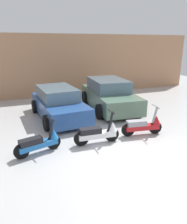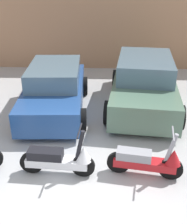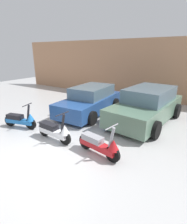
{
  "view_description": "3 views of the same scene",
  "coord_description": "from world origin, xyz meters",
  "px_view_note": "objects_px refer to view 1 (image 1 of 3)",
  "views": [
    {
      "loc": [
        -2.88,
        -5.42,
        3.21
      ],
      "look_at": [
        0.04,
        1.78,
        0.73
      ],
      "focal_mm": 35.0,
      "sensor_mm": 36.0,
      "label": 1
    },
    {
      "loc": [
        0.64,
        -3.95,
        3.78
      ],
      "look_at": [
        0.4,
        2.03,
        0.77
      ],
      "focal_mm": 45.0,
      "sensor_mm": 36.0,
      "label": 2
    },
    {
      "loc": [
        3.84,
        -3.2,
        2.93
      ],
      "look_at": [
        0.55,
        1.92,
        0.83
      ],
      "focal_mm": 28.0,
      "sensor_mm": 36.0,
      "label": 3
    }
  ],
  "objects_px": {
    "scooter_front_left": "(40,142)",
    "car_rear_left": "(59,104)",
    "car_rear_center": "(109,95)",
    "scooter_front_right": "(99,132)",
    "scooter_front_center": "(144,125)"
  },
  "relations": [
    {
      "from": "scooter_front_left",
      "to": "car_rear_left",
      "type": "xyz_separation_m",
      "value": [
        1.31,
        3.06,
        0.27
      ]
    },
    {
      "from": "car_rear_left",
      "to": "car_rear_center",
      "type": "relative_size",
      "value": 0.89
    },
    {
      "from": "car_rear_center",
      "to": "scooter_front_left",
      "type": "bearing_deg",
      "value": -42.65
    },
    {
      "from": "car_rear_left",
      "to": "car_rear_center",
      "type": "height_order",
      "value": "car_rear_center"
    },
    {
      "from": "scooter_front_center",
      "to": "car_rear_left",
      "type": "height_order",
      "value": "car_rear_left"
    },
    {
      "from": "car_rear_center",
      "to": "scooter_front_center",
      "type": "bearing_deg",
      "value": 1.19
    },
    {
      "from": "scooter_front_left",
      "to": "scooter_front_right",
      "type": "xyz_separation_m",
      "value": [
        1.91,
        -0.04,
        0.02
      ]
    },
    {
      "from": "scooter_front_right",
      "to": "car_rear_center",
      "type": "xyz_separation_m",
      "value": [
        2.09,
        3.53,
        0.32
      ]
    },
    {
      "from": "scooter_front_right",
      "to": "car_rear_center",
      "type": "relative_size",
      "value": 0.35
    },
    {
      "from": "scooter_front_right",
      "to": "car_rear_center",
      "type": "height_order",
      "value": "car_rear_center"
    },
    {
      "from": "scooter_front_right",
      "to": "scooter_front_center",
      "type": "relative_size",
      "value": 1.02
    },
    {
      "from": "scooter_front_left",
      "to": "scooter_front_center",
      "type": "bearing_deg",
      "value": -15.02
    },
    {
      "from": "scooter_front_left",
      "to": "car_rear_left",
      "type": "relative_size",
      "value": 0.36
    },
    {
      "from": "scooter_front_right",
      "to": "scooter_front_center",
      "type": "xyz_separation_m",
      "value": [
        1.78,
        0.03,
        -0.01
      ]
    },
    {
      "from": "scooter_front_right",
      "to": "scooter_front_center",
      "type": "bearing_deg",
      "value": 4.48
    }
  ]
}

